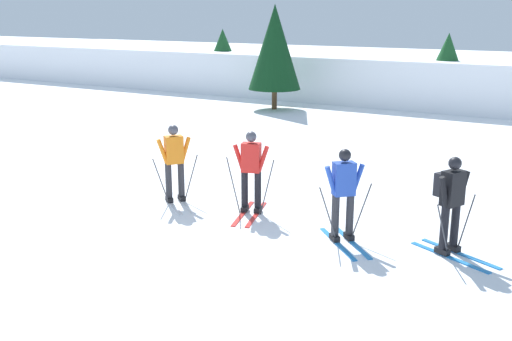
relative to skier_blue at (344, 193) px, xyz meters
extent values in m
plane|color=white|center=(-1.88, -2.51, -0.92)|extent=(120.00, 120.00, 0.00)
cube|color=white|center=(-1.88, 19.16, 0.10)|extent=(80.00, 8.48, 2.04)
cube|color=#237AC6|center=(0.20, 0.00, -0.91)|extent=(1.18, 1.21, 0.02)
cube|color=#237AC6|center=(0.00, -0.20, -0.91)|extent=(1.18, 1.21, 0.02)
cube|color=black|center=(0.09, 0.10, -0.85)|extent=(0.27, 0.27, 0.10)
cube|color=black|center=(-0.11, -0.09, -0.85)|extent=(0.27, 0.27, 0.10)
cylinder|color=#2D2D33|center=(0.09, 0.10, -0.37)|extent=(0.14, 0.14, 0.85)
cylinder|color=#2D2D33|center=(-0.11, -0.09, -0.37)|extent=(0.14, 0.14, 0.85)
cube|color=#284CB7|center=(-0.01, 0.01, 0.25)|extent=(0.44, 0.44, 0.60)
cylinder|color=#284CB7|center=(0.19, 0.17, 0.24)|extent=(0.25, 0.24, 0.55)
cylinder|color=#284CB7|center=(-0.17, -0.18, 0.24)|extent=(0.25, 0.24, 0.55)
sphere|color=black|center=(-0.01, 0.01, 0.68)|extent=(0.22, 0.22, 0.22)
cylinder|color=#38383D|center=(0.28, 0.15, -0.38)|extent=(0.30, 0.29, 1.08)
cylinder|color=#38383D|center=(-0.16, -0.28, -0.38)|extent=(0.30, 0.29, 1.08)
cube|color=red|center=(-2.07, 0.46, -0.91)|extent=(0.55, 1.56, 0.02)
cube|color=red|center=(-2.34, 0.37, -0.91)|extent=(0.55, 1.56, 0.02)
cube|color=black|center=(-2.11, 0.60, -0.85)|extent=(0.19, 0.28, 0.10)
cube|color=black|center=(-2.38, 0.52, -0.85)|extent=(0.19, 0.28, 0.10)
cylinder|color=black|center=(-2.11, 0.60, -0.37)|extent=(0.14, 0.14, 0.85)
cylinder|color=black|center=(-2.38, 0.52, -0.37)|extent=(0.14, 0.14, 0.85)
cube|color=red|center=(-2.25, 0.56, 0.25)|extent=(0.43, 0.34, 0.60)
cylinder|color=red|center=(-2.00, 0.61, 0.24)|extent=(0.27, 0.16, 0.55)
cylinder|color=red|center=(-2.48, 0.47, 0.24)|extent=(0.27, 0.16, 0.55)
sphere|color=#4C4C56|center=(-2.25, 0.56, 0.68)|extent=(0.22, 0.22, 0.22)
cylinder|color=#38383D|center=(-1.88, 0.57, -0.33)|extent=(0.29, 0.11, 1.18)
cylinder|color=#38383D|center=(-2.56, 0.36, -0.33)|extent=(0.29, 0.11, 1.18)
cube|color=teal|center=(-2.31, 0.76, 0.27)|extent=(0.32, 0.25, 0.40)
cube|color=silver|center=(-3.84, 0.36, -0.91)|extent=(1.33, 1.04, 0.02)
cube|color=silver|center=(-4.01, 0.14, -0.91)|extent=(1.33, 1.04, 0.02)
cube|color=black|center=(-3.96, 0.45, -0.85)|extent=(0.28, 0.25, 0.10)
cube|color=black|center=(-4.13, 0.23, -0.85)|extent=(0.28, 0.25, 0.10)
cylinder|color=#2D2D33|center=(-3.96, 0.45, -0.37)|extent=(0.14, 0.14, 0.85)
cylinder|color=#2D2D33|center=(-4.13, 0.23, -0.37)|extent=(0.14, 0.14, 0.85)
cube|color=orange|center=(-4.05, 0.34, 0.25)|extent=(0.42, 0.45, 0.60)
cylinder|color=orange|center=(-3.88, 0.52, 0.24)|extent=(0.23, 0.26, 0.55)
cylinder|color=orange|center=(-4.18, 0.13, 0.24)|extent=(0.23, 0.26, 0.55)
sphere|color=#4C4C56|center=(-4.05, 0.34, 0.68)|extent=(0.22, 0.22, 0.22)
cylinder|color=#38383D|center=(-3.77, 0.54, -0.40)|extent=(0.23, 0.29, 1.04)
cylinder|color=#38383D|center=(-4.17, 0.01, -0.40)|extent=(0.23, 0.29, 1.04)
cube|color=#237AC6|center=(1.99, 0.44, -0.91)|extent=(1.48, 0.77, 0.02)
cube|color=#237AC6|center=(1.87, 0.19, -0.91)|extent=(1.48, 0.77, 0.02)
cube|color=black|center=(1.86, 0.50, -0.85)|extent=(0.29, 0.22, 0.10)
cube|color=black|center=(1.74, 0.25, -0.85)|extent=(0.29, 0.22, 0.10)
cylinder|color=black|center=(1.86, 0.50, -0.37)|extent=(0.14, 0.14, 0.85)
cylinder|color=black|center=(1.74, 0.25, -0.37)|extent=(0.14, 0.14, 0.85)
cube|color=black|center=(1.80, 0.38, 0.25)|extent=(0.38, 0.45, 0.60)
cylinder|color=black|center=(1.92, 0.60, 0.24)|extent=(0.19, 0.27, 0.55)
cylinder|color=black|center=(1.71, 0.14, 0.24)|extent=(0.19, 0.27, 0.55)
sphere|color=black|center=(1.80, 0.38, 0.68)|extent=(0.22, 0.22, 0.22)
cylinder|color=#38383D|center=(2.02, 0.60, -0.42)|extent=(0.20, 0.38, 1.01)
cylinder|color=#38383D|center=(1.76, 0.07, -0.42)|extent=(0.20, 0.38, 1.01)
cube|color=#232328|center=(1.61, 0.47, 0.27)|extent=(0.28, 0.33, 0.40)
cylinder|color=#513823|center=(-8.32, 12.74, -0.49)|extent=(0.22, 0.22, 0.85)
cone|color=#0F3819|center=(-8.32, 12.74, 1.68)|extent=(2.19, 2.19, 3.48)
cylinder|color=#513823|center=(-13.53, 16.76, -0.47)|extent=(0.28, 0.28, 0.89)
cone|color=#194C23|center=(-13.53, 16.76, 1.11)|extent=(1.89, 1.89, 2.28)
cylinder|color=#513823|center=(-2.10, 16.36, -0.52)|extent=(0.18, 0.18, 0.79)
cone|color=#194C23|center=(-2.10, 16.36, 1.07)|extent=(1.93, 1.93, 2.38)
camera|label=1|loc=(3.83, -9.70, 3.14)|focal=42.43mm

